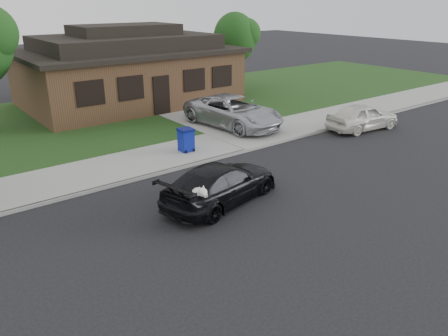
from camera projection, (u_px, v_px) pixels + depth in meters
ground at (226, 203)px, 14.13m from camera, size 120.00×120.00×0.00m
sidewalk at (151, 160)px, 17.80m from camera, size 60.00×3.00×0.12m
curb at (170, 170)px, 16.70m from camera, size 60.00×0.12×0.12m
lawn at (80, 119)px, 23.72m from camera, size 60.00×13.00×0.13m
driveway at (202, 114)px, 24.90m from camera, size 4.50×13.00×0.14m
sedan at (221, 183)px, 14.02m from camera, size 4.76×2.78×1.30m
minivan at (233, 111)px, 21.94m from camera, size 3.11×5.71×1.52m
white_compact at (363, 117)px, 21.87m from camera, size 4.11×2.04×1.34m
recycling_bin at (186, 140)px, 18.48m from camera, size 0.61×0.64×0.98m
house at (128, 70)px, 26.71m from camera, size 12.60×8.60×4.65m
tree_1 at (237, 37)px, 30.32m from camera, size 3.15×3.00×5.25m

